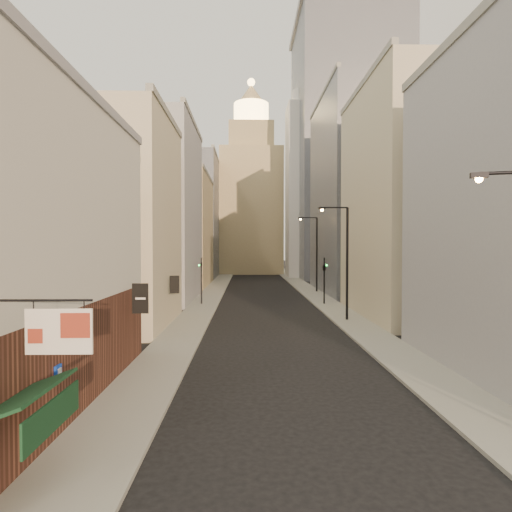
{
  "coord_description": "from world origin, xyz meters",
  "views": [
    {
      "loc": [
        -1.99,
        -7.29,
        6.19
      ],
      "look_at": [
        -1.4,
        20.87,
        5.55
      ],
      "focal_mm": 30.0,
      "sensor_mm": 36.0,
      "label": 1
    }
  ],
  "objects_px": {
    "white_tower": "(307,184)",
    "streetlamp_mid": "(344,256)",
    "traffic_light_right": "(324,269)",
    "traffic_light_left": "(201,271)",
    "streetlamp_far": "(315,250)",
    "clock_tower": "(251,197)"
  },
  "relations": [
    {
      "from": "white_tower",
      "to": "streetlamp_mid",
      "type": "xyz_separation_m",
      "value": [
        -3.98,
        -50.29,
        -13.21
      ]
    },
    {
      "from": "clock_tower",
      "to": "streetlamp_mid",
      "type": "height_order",
      "value": "clock_tower"
    },
    {
      "from": "streetlamp_far",
      "to": "white_tower",
      "type": "bearing_deg",
      "value": 81.18
    },
    {
      "from": "clock_tower",
      "to": "streetlamp_far",
      "type": "bearing_deg",
      "value": -79.21
    },
    {
      "from": "traffic_light_right",
      "to": "white_tower",
      "type": "bearing_deg",
      "value": -77.5
    },
    {
      "from": "streetlamp_far",
      "to": "traffic_light_right",
      "type": "distance_m",
      "value": 12.33
    },
    {
      "from": "clock_tower",
      "to": "traffic_light_left",
      "type": "distance_m",
      "value": 56.51
    },
    {
      "from": "streetlamp_mid",
      "to": "traffic_light_left",
      "type": "bearing_deg",
      "value": 144.15
    },
    {
      "from": "white_tower",
      "to": "streetlamp_mid",
      "type": "relative_size",
      "value": 4.4
    },
    {
      "from": "streetlamp_mid",
      "to": "traffic_light_left",
      "type": "relative_size",
      "value": 1.89
    },
    {
      "from": "white_tower",
      "to": "traffic_light_left",
      "type": "xyz_separation_m",
      "value": [
        -16.77,
        -40.44,
        -14.98
      ]
    },
    {
      "from": "streetlamp_far",
      "to": "traffic_light_right",
      "type": "bearing_deg",
      "value": -97.37
    },
    {
      "from": "traffic_light_right",
      "to": "streetlamp_mid",
      "type": "bearing_deg",
      "value": 107.17
    },
    {
      "from": "streetlamp_mid",
      "to": "traffic_light_right",
      "type": "height_order",
      "value": "streetlamp_mid"
    },
    {
      "from": "streetlamp_mid",
      "to": "traffic_light_left",
      "type": "xyz_separation_m",
      "value": [
        -12.79,
        9.85,
        -1.76
      ]
    },
    {
      "from": "white_tower",
      "to": "streetlamp_far",
      "type": "distance_m",
      "value": 31.33
    },
    {
      "from": "streetlamp_far",
      "to": "traffic_light_left",
      "type": "distance_m",
      "value": 18.46
    },
    {
      "from": "streetlamp_mid",
      "to": "streetlamp_far",
      "type": "bearing_deg",
      "value": 88.98
    },
    {
      "from": "white_tower",
      "to": "traffic_light_right",
      "type": "xyz_separation_m",
      "value": [
        -3.85,
        -40.55,
        -14.85
      ]
    },
    {
      "from": "white_tower",
      "to": "streetlamp_far",
      "type": "height_order",
      "value": "white_tower"
    },
    {
      "from": "white_tower",
      "to": "traffic_light_right",
      "type": "bearing_deg",
      "value": -95.43
    },
    {
      "from": "streetlamp_far",
      "to": "clock_tower",
      "type": "bearing_deg",
      "value": 97.83
    }
  ]
}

